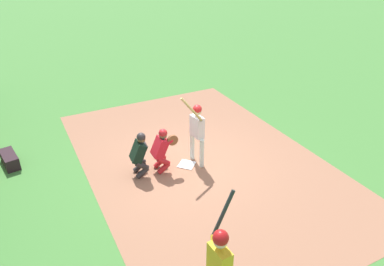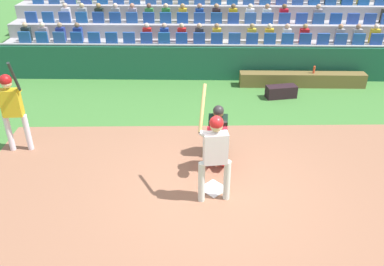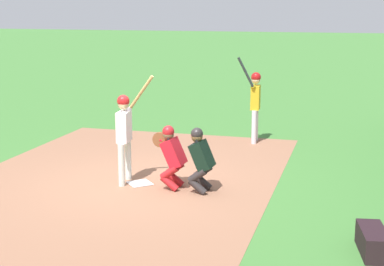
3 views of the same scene
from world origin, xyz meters
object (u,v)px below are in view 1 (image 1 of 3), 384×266
equipment_duffel_bag (10,159)px  on_deck_batter (219,264)px  home_plate_umpire (140,152)px  batter_at_plate (197,128)px  catcher_crouching (162,148)px  home_plate_marker (187,164)px

equipment_duffel_bag → on_deck_batter: on_deck_batter is taller
home_plate_umpire → equipment_duffel_bag: bearing=-122.1°
on_deck_batter → batter_at_plate: bearing=158.5°
catcher_crouching → home_plate_umpire: bearing=-94.7°
home_plate_umpire → on_deck_batter: size_ratio=0.56×
home_plate_marker → equipment_duffel_bag: bearing=-115.2°
catcher_crouching → batter_at_plate: bearing=85.6°
home_plate_marker → batter_at_plate: batter_at_plate is taller
home_plate_marker → on_deck_batter: 4.83m
home_plate_umpire → on_deck_batter: 4.61m
catcher_crouching → on_deck_batter: 4.61m
equipment_duffel_bag → on_deck_batter: bearing=13.8°
home_plate_umpire → equipment_duffel_bag: (-2.04, -3.25, -0.52)m
batter_at_plate → on_deck_batter: (4.45, -1.75, 0.04)m
home_plate_marker → home_plate_umpire: size_ratio=0.34×
batter_at_plate → on_deck_batter: size_ratio=0.97×
batter_at_plate → catcher_crouching: (-0.08, -1.02, -0.42)m
batter_at_plate → equipment_duffel_bag: 5.43m
home_plate_marker → catcher_crouching: (-0.07, -0.71, 0.70)m
home_plate_marker → on_deck_batter: on_deck_batter is taller
catcher_crouching → on_deck_batter: on_deck_batter is taller
home_plate_marker → home_plate_umpire: bearing=-95.0°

